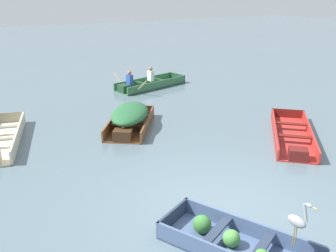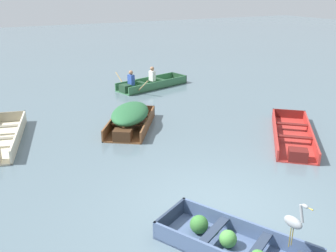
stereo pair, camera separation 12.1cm
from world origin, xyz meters
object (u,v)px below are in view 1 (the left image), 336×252
(rowboat_green_with_crew, at_px, (147,84))
(heron_on_dinghy, at_px, (298,220))
(skiff_red_near_moored, at_px, (292,136))
(dinghy_slate_blue_foreground, at_px, (240,245))
(skiff_wooden_brown_far_moored, at_px, (130,116))

(rowboat_green_with_crew, height_order, heron_on_dinghy, heron_on_dinghy)
(skiff_red_near_moored, distance_m, heron_on_dinghy, 5.56)
(skiff_red_near_moored, xyz_separation_m, heron_on_dinghy, (-3.92, -3.87, 0.73))
(dinghy_slate_blue_foreground, height_order, rowboat_green_with_crew, rowboat_green_with_crew)
(dinghy_slate_blue_foreground, xyz_separation_m, skiff_wooden_brown_far_moored, (0.63, 6.31, 0.27))
(skiff_wooden_brown_far_moored, relative_size, rowboat_green_with_crew, 0.80)
(skiff_wooden_brown_far_moored, bearing_deg, dinghy_slate_blue_foreground, -95.67)
(skiff_red_near_moored, relative_size, rowboat_green_with_crew, 0.98)
(dinghy_slate_blue_foreground, relative_size, heron_on_dinghy, 3.37)
(rowboat_green_with_crew, bearing_deg, dinghy_slate_blue_foreground, -106.87)
(dinghy_slate_blue_foreground, bearing_deg, rowboat_green_with_crew, 73.13)
(dinghy_slate_blue_foreground, distance_m, skiff_red_near_moored, 5.52)
(rowboat_green_with_crew, bearing_deg, skiff_red_near_moored, -80.35)
(skiff_red_near_moored, height_order, skiff_wooden_brown_far_moored, skiff_wooden_brown_far_moored)
(heron_on_dinghy, bearing_deg, skiff_red_near_moored, 44.66)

